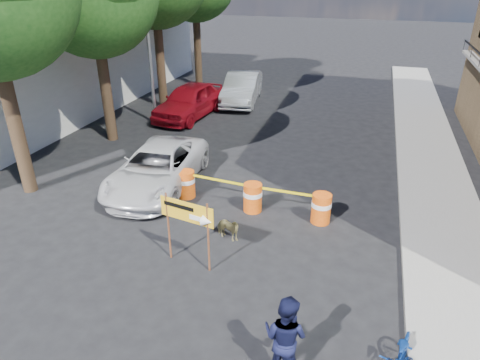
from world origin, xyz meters
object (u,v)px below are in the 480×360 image
Objects in this scene: bicycle at (404,345)px; sedan_red at (189,101)px; pedestrian at (285,337)px; sedan_silver at (242,88)px; barrel_mid_right at (253,197)px; suv_white at (157,168)px; barrel_mid_left at (186,183)px; barrel_far_right at (321,208)px; barrel_far_left at (146,179)px; detour_sign at (194,219)px; dog at (228,229)px.

bicycle reaches higher than sedan_red.
pedestrian is at bearing -154.19° from bicycle.
pedestrian reaches higher than sedan_silver.
sedan_red is at bearing -126.32° from sedan_silver.
pedestrian reaches higher than barrel_mid_right.
barrel_mid_right is 3.54m from suv_white.
barrel_far_right is at bearing -3.66° from barrel_mid_left.
detour_sign reaches higher than barrel_far_left.
suv_white is at bearing 163.13° from barrel_mid_left.
pedestrian is 1.00× the size of bicycle.
barrel_far_right is 0.52× the size of pedestrian.
detour_sign is 1.08× the size of pedestrian.
barrel_far_left is at bearing -97.46° from sedan_silver.
detour_sign is 0.39× the size of sedan_silver.
bicycle is (7.78, -5.18, 0.40)m from barrel_far_left.
sedan_silver is at bearing 32.27° from dog.
barrel_mid_right is 1.73m from dog.
detour_sign is 4.70m from suv_white.
dog is at bearing 84.48° from detour_sign.
suv_white is (-7.60, 5.65, -0.17)m from bicycle.
sedan_silver is (-1.45, 10.96, 0.33)m from barrel_mid_left.
sedan_silver is at bearing 97.54° from barrel_mid_left.
barrel_mid_right is (2.29, -0.23, 0.00)m from barrel_mid_left.
barrel_mid_right is at bearing 143.04° from bicycle.
dog is at bearing -41.92° from pedestrian.
suv_white is at bearing -96.46° from sedan_silver.
barrel_mid_left is at bearing -21.17° from suv_white.
barrel_mid_left is at bearing 174.20° from barrel_mid_right.
barrel_far_right is 2.84m from dog.
sedan_silver reaches higher than dog.
sedan_silver is at bearing 129.72° from bicycle.
barrel_mid_right is at bearing -52.67° from pedestrian.
barrel_far_right is (2.07, -0.05, 0.00)m from barrel_mid_right.
bicycle is 18.05m from sedan_silver.
barrel_far_right is at bearing -40.46° from sedan_red.
barrel_mid_right is at bearing -5.80° from barrel_mid_left.
dog is at bearing -43.22° from barrel_mid_left.
barrel_far_left is 5.74m from barrel_far_right.
barrel_mid_right is at bearing 9.41° from dog.
barrel_mid_right is at bearing -79.38° from sedan_silver.
barrel_far_left reaches higher than dog.
barrel_far_right is 0.48× the size of detour_sign.
bicycle is 5.52m from dog.
detour_sign is at bearing -85.45° from sedan_silver.
bicycle reaches higher than sedan_silver.
barrel_far_right is 4.13m from detour_sign.
detour_sign is 12.08m from sedan_red.
suv_white is 1.03× the size of sedan_silver.
sedan_red is (-9.60, 13.04, -0.05)m from bicycle.
dog is at bearing -97.61° from barrel_mid_right.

